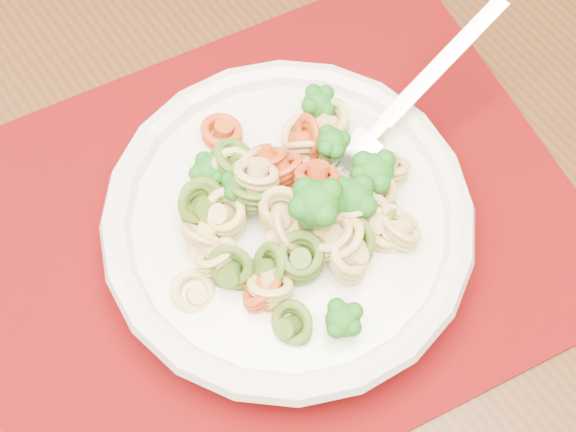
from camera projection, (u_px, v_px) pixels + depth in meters
dining_table at (236, 135)px, 0.69m from camera, size 1.59×1.07×0.75m
placemat at (269, 230)px, 0.55m from camera, size 0.47×0.40×0.00m
pasta_bowl at (288, 223)px, 0.52m from camera, size 0.24×0.24×0.05m
pasta_broccoli_heap at (288, 212)px, 0.50m from camera, size 0.21×0.21×0.06m
fork at (358, 150)px, 0.52m from camera, size 0.18×0.04×0.08m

